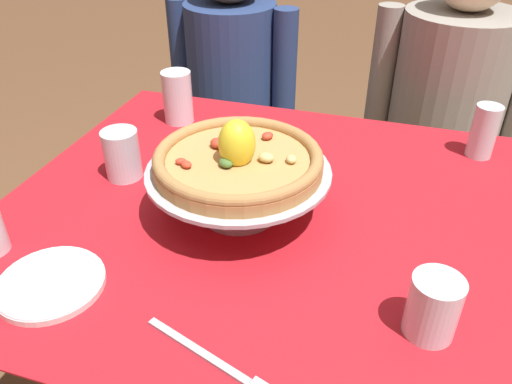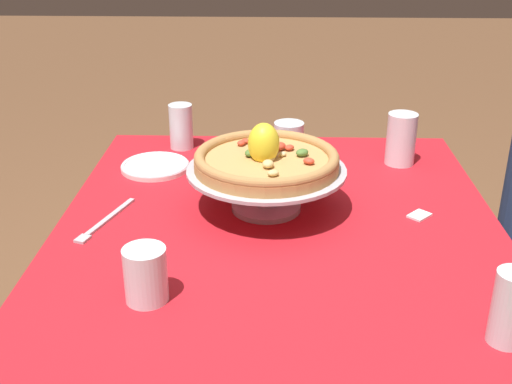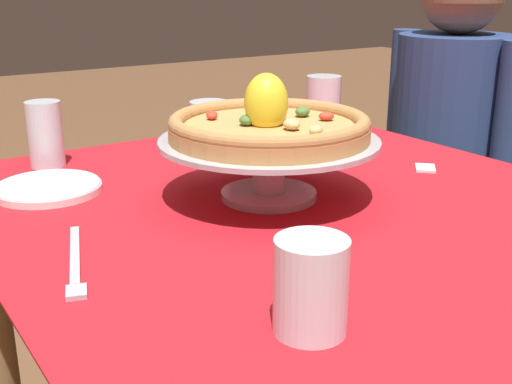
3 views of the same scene
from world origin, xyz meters
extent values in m
cylinder|color=olive|center=(-0.47, 0.41, 0.35)|extent=(0.06, 0.06, 0.70)
cylinder|color=olive|center=(0.47, 0.41, 0.35)|extent=(0.06, 0.06, 0.70)
cube|color=olive|center=(0.00, 0.00, 0.71)|extent=(1.05, 0.93, 0.02)
cube|color=red|center=(0.00, 0.00, 0.73)|extent=(1.09, 0.97, 0.00)
cylinder|color=#B7B7C1|center=(-0.05, -0.03, 0.73)|extent=(0.16, 0.16, 0.01)
cylinder|color=#B7B7C1|center=(-0.05, -0.03, 0.78)|extent=(0.05, 0.05, 0.08)
cylinder|color=#B7B7C1|center=(-0.05, -0.03, 0.83)|extent=(0.36, 0.36, 0.01)
cylinder|color=tan|center=(-0.05, -0.03, 0.84)|extent=(0.32, 0.32, 0.02)
torus|color=#AF7D47|center=(-0.05, -0.03, 0.86)|extent=(0.32, 0.32, 0.02)
ellipsoid|color=#C63D28|center=(-0.15, -0.08, 0.86)|extent=(0.02, 0.02, 0.01)
ellipsoid|color=tan|center=(-0.07, -0.02, 0.86)|extent=(0.03, 0.03, 0.01)
ellipsoid|color=beige|center=(-0.07, 0.01, 0.86)|extent=(0.02, 0.02, 0.01)
ellipsoid|color=#C63D28|center=(-0.02, 0.06, 0.86)|extent=(0.03, 0.03, 0.01)
ellipsoid|color=#996B42|center=(-0.05, -0.03, 0.86)|extent=(0.02, 0.02, 0.01)
ellipsoid|color=#4C7533|center=(-0.05, -0.03, 0.86)|extent=(0.03, 0.03, 0.02)
ellipsoid|color=#C63D28|center=(-0.11, 0.02, 0.86)|extent=(0.03, 0.03, 0.01)
ellipsoid|color=#C63D28|center=(-0.11, 0.00, 0.86)|extent=(0.04, 0.04, 0.02)
ellipsoid|color=beige|center=(-0.05, -0.02, 0.86)|extent=(0.03, 0.03, 0.02)
ellipsoid|color=tan|center=(0.05, -0.01, 0.86)|extent=(0.03, 0.03, 0.01)
ellipsoid|color=#C63D28|center=(-0.13, -0.09, 0.86)|extent=(0.03, 0.03, 0.01)
ellipsoid|color=#4C7533|center=(-0.07, 0.05, 0.86)|extent=(0.04, 0.04, 0.02)
ellipsoid|color=tan|center=(-0.04, -0.02, 0.86)|extent=(0.02, 0.02, 0.01)
ellipsoid|color=tan|center=(0.00, -0.02, 0.86)|extent=(0.03, 0.03, 0.02)
ellipsoid|color=#4C7533|center=(-0.07, -0.06, 0.86)|extent=(0.04, 0.04, 0.02)
ellipsoid|color=yellow|center=(-0.05, -0.04, 0.89)|extent=(0.09, 0.09, 0.09)
cylinder|color=silver|center=(-0.34, 0.03, 0.78)|extent=(0.08, 0.08, 0.11)
cylinder|color=silver|center=(-0.34, 0.03, 0.75)|extent=(0.07, 0.07, 0.05)
cylinder|color=white|center=(-0.35, 0.32, 0.80)|extent=(0.08, 0.08, 0.14)
cylinder|color=silver|center=(-0.35, 0.32, 0.77)|extent=(0.07, 0.07, 0.08)
cylinder|color=silver|center=(0.42, 0.36, 0.79)|extent=(0.06, 0.06, 0.13)
cylinder|color=silver|center=(0.42, 0.36, 0.76)|extent=(0.05, 0.05, 0.07)
cylinder|color=white|center=(0.32, -0.23, 0.78)|extent=(0.08, 0.08, 0.10)
cylinder|color=silver|center=(0.32, -0.23, 0.75)|extent=(0.07, 0.07, 0.04)
cylinder|color=white|center=(-0.29, -0.32, 0.73)|extent=(0.18, 0.18, 0.01)
torus|color=white|center=(-0.29, -0.32, 0.74)|extent=(0.18, 0.18, 0.01)
cube|color=#B7B7C1|center=(0.00, -0.38, 0.73)|extent=(0.18, 0.07, 0.01)
cube|color=white|center=(-0.03, 0.32, 0.73)|extent=(0.06, 0.06, 0.00)
cube|color=black|center=(-0.36, 0.78, 0.22)|extent=(0.30, 0.34, 0.44)
cylinder|color=navy|center=(-0.36, 0.78, 0.69)|extent=(0.32, 0.32, 0.49)
cylinder|color=navy|center=(-0.55, 0.79, 0.73)|extent=(0.08, 0.08, 0.42)
cylinder|color=navy|center=(-0.17, 0.77, 0.73)|extent=(0.08, 0.08, 0.42)
cube|color=black|center=(0.36, 0.81, 0.23)|extent=(0.30, 0.34, 0.45)
cylinder|color=gray|center=(0.36, 0.81, 0.71)|extent=(0.37, 0.37, 0.50)
cylinder|color=gray|center=(0.15, 0.82, 0.74)|extent=(0.08, 0.08, 0.43)
camera|label=1|loc=(0.23, -0.81, 1.33)|focal=35.44mm
camera|label=2|loc=(1.29, -0.01, 1.38)|focal=45.62mm
camera|label=3|loc=(0.78, -0.61, 1.08)|focal=45.40mm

